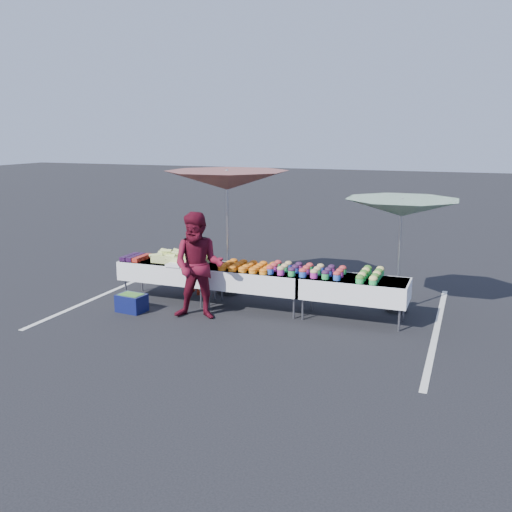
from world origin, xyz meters
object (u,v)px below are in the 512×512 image
(table_center, at_px, (256,278))
(umbrella_left, at_px, (227,181))
(table_left, at_px, (169,270))
(table_right, at_px, (354,288))
(customer, at_px, (198,266))
(storage_bin, at_px, (132,302))
(vendor, at_px, (194,257))
(umbrella_right, at_px, (402,208))

(table_center, relative_size, umbrella_left, 0.60)
(table_left, distance_m, table_right, 3.60)
(table_left, relative_size, customer, 0.99)
(table_right, bearing_deg, umbrella_left, 163.78)
(umbrella_left, bearing_deg, table_right, -16.22)
(storage_bin, bearing_deg, customer, 11.43)
(table_left, height_order, customer, customer)
(table_center, xyz_separation_m, vendor, (-1.54, 0.55, 0.17))
(vendor, xyz_separation_m, customer, (0.80, -1.39, 0.18))
(umbrella_left, xyz_separation_m, umbrella_right, (3.35, 0.01, -0.38))
(umbrella_left, bearing_deg, umbrella_right, 0.21)
(table_left, distance_m, umbrella_left, 2.06)
(table_left, xyz_separation_m, table_right, (3.60, 0.00, 0.00))
(customer, bearing_deg, vendor, 107.90)
(vendor, height_order, umbrella_right, umbrella_right)
(table_center, relative_size, storage_bin, 3.46)
(table_right, height_order, storage_bin, table_right)
(table_right, distance_m, customer, 2.70)
(customer, height_order, storage_bin, customer)
(table_center, height_order, customer, customer)
(customer, distance_m, umbrella_right, 3.71)
(table_left, xyz_separation_m, storage_bin, (-0.26, -0.95, -0.41))
(table_right, relative_size, vendor, 1.23)
(table_right, bearing_deg, umbrella_right, 51.37)
(vendor, height_order, customer, customer)
(customer, height_order, umbrella_right, umbrella_right)
(table_center, height_order, umbrella_right, umbrella_right)
(umbrella_right, xyz_separation_m, storage_bin, (-4.50, -1.75, -1.71))
(umbrella_right, bearing_deg, storage_bin, -158.70)
(storage_bin, bearing_deg, table_left, 81.26)
(table_left, bearing_deg, table_right, 0.00)
(table_left, xyz_separation_m, vendor, (0.26, 0.55, 0.17))
(customer, relative_size, umbrella_right, 0.71)
(table_left, distance_m, umbrella_right, 4.51)
(table_right, xyz_separation_m, umbrella_right, (0.64, 0.80, 1.30))
(table_center, xyz_separation_m, storage_bin, (-2.06, -0.95, -0.41))
(vendor, height_order, storage_bin, vendor)
(customer, bearing_deg, table_right, 6.28)
(umbrella_left, relative_size, storage_bin, 5.80)
(table_center, bearing_deg, umbrella_right, 18.16)
(vendor, bearing_deg, customer, 141.83)
(table_center, distance_m, umbrella_left, 2.06)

